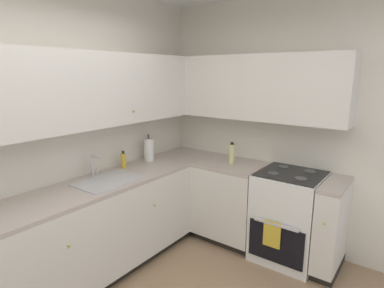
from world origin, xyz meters
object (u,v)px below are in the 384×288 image
Objects in this scene: paper_towel_roll at (149,150)px; oil_bottle at (232,154)px; oven_range at (289,215)px; soap_bottle at (124,160)px.

oil_bottle is (0.47, -0.82, -0.02)m from paper_towel_roll.
oven_range is 1.67m from paper_towel_roll.
paper_towel_roll reaches higher than oven_range.
soap_bottle reaches higher than oven_range.
soap_bottle is at bearing 176.86° from paper_towel_roll.
oven_range is 1.82m from soap_bottle.
oil_bottle is (-0.02, 0.68, 0.56)m from oven_range.
paper_towel_roll is at bearing -3.14° from soap_bottle.
oil_bottle reaches higher than oven_range.
paper_towel_roll reaches higher than soap_bottle.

